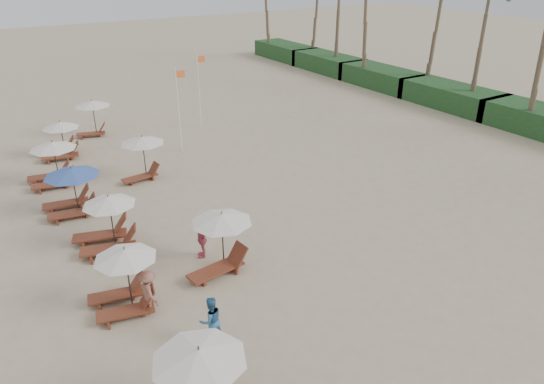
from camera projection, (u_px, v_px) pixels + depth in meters
ground at (358, 311)px, 16.43m from camera, size 160.00×160.00×0.00m
shrub_hedge at (452, 96)px, 37.76m from camera, size 3.20×53.00×1.60m
lounger_station_2 at (122, 281)px, 16.12m from camera, size 2.41×2.09×2.20m
lounger_station_3 at (105, 226)px, 19.56m from camera, size 2.66×2.58×2.18m
lounger_station_4 at (69, 191)px, 22.15m from camera, size 2.74×2.41×2.13m
lounger_station_5 at (51, 165)px, 24.92m from camera, size 2.67×2.26×2.22m
lounger_station_6 at (58, 141)px, 28.35m from camera, size 2.55×2.21×2.05m
inland_station_0 at (219, 241)px, 17.94m from camera, size 2.83×2.24×2.22m
inland_station_1 at (141, 153)px, 25.40m from camera, size 2.58×2.24×2.22m
inland_station_2 at (91, 113)px, 31.54m from camera, size 2.55×2.24×2.22m
beachgoer_mid_a at (211, 320)px, 14.87m from camera, size 0.76×0.61×1.54m
beachgoer_mid_b at (149, 292)px, 16.09m from camera, size 0.68×1.05×1.54m
beachgoer_far_a at (202, 238)px, 19.06m from camera, size 0.68×1.00×1.58m
flag_pole_near at (179, 106)px, 28.55m from camera, size 0.59×0.08×4.89m
flag_pole_far at (199, 87)px, 32.61m from camera, size 0.60×0.08×4.87m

